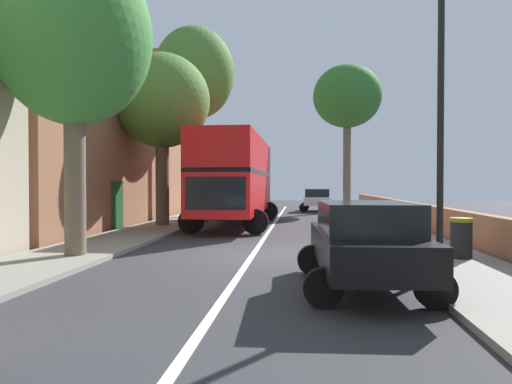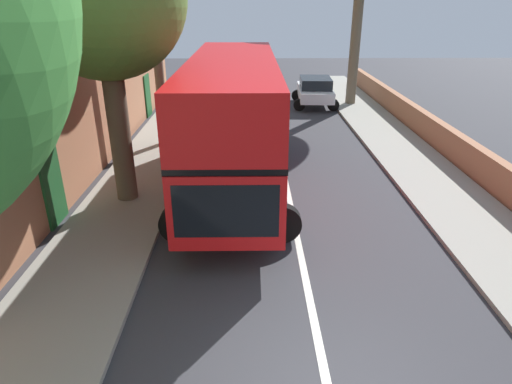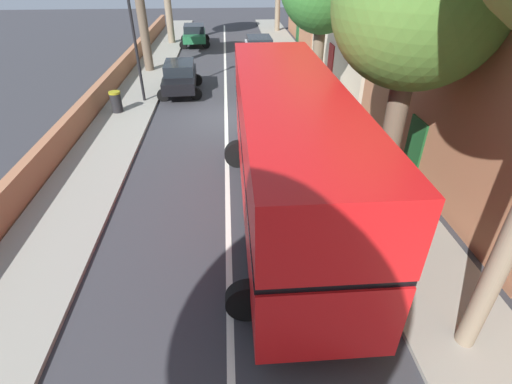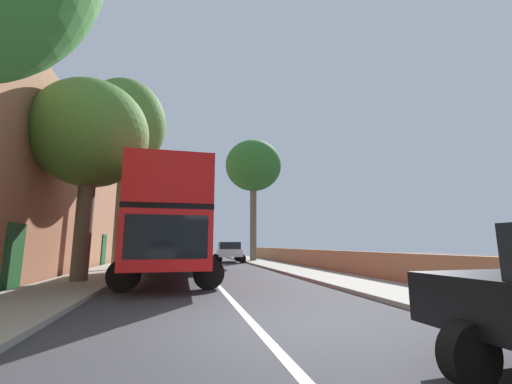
{
  "view_description": "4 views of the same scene",
  "coord_description": "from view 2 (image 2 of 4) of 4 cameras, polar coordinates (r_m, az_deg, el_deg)",
  "views": [
    {
      "loc": [
        1.33,
        -12.6,
        1.97
      ],
      "look_at": [
        -0.18,
        2.54,
        1.7
      ],
      "focal_mm": 31.81,
      "sensor_mm": 36.0,
      "label": 1
    },
    {
      "loc": [
        -1.21,
        -4.84,
        5.66
      ],
      "look_at": [
        -1.06,
        5.14,
        1.25
      ],
      "focal_mm": 30.84,
      "sensor_mm": 36.0,
      "label": 2
    },
    {
      "loc": [
        -0.16,
        17.34,
        6.79
      ],
      "look_at": [
        -0.7,
        10.14,
        2.18
      ],
      "focal_mm": 26.49,
      "sensor_mm": 36.0,
      "label": 3
    },
    {
      "loc": [
        -1.34,
        -5.56,
        1.43
      ],
      "look_at": [
        0.4,
        1.71,
        2.69
      ],
      "focal_mm": 21.9,
      "sensor_mm": 36.0,
      "label": 4
    }
  ],
  "objects": [
    {
      "name": "parked_car_white_right_1",
      "position": [
        25.68,
        7.65,
        13.01
      ],
      "size": [
        2.62,
        4.12,
        1.61
      ],
      "color": "silver",
      "rests_on": "ground"
    },
    {
      "name": "double_decker_bus",
      "position": [
        13.59,
        -2.94,
        9.75
      ],
      "size": [
        3.57,
        10.19,
        4.06
      ],
      "color": "red",
      "rests_on": "ground"
    }
  ]
}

